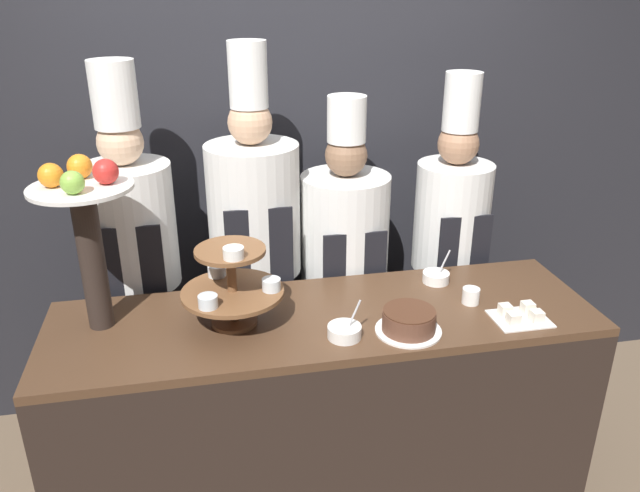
# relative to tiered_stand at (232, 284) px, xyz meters

# --- Properties ---
(wall_back) EXTENTS (10.00, 0.06, 2.80)m
(wall_back) POSITION_rel_tiered_stand_xyz_m (0.35, 0.94, 0.28)
(wall_back) COLOR #232328
(wall_back) RESTS_ON ground_plane
(buffet_counter) EXTENTS (2.13, 0.64, 0.95)m
(buffet_counter) POSITION_rel_tiered_stand_xyz_m (0.35, -0.00, -0.64)
(buffet_counter) COLOR black
(buffet_counter) RESTS_ON ground_plane
(tiered_stand) EXTENTS (0.38, 0.38, 0.35)m
(tiered_stand) POSITION_rel_tiered_stand_xyz_m (0.00, 0.00, 0.00)
(tiered_stand) COLOR brown
(tiered_stand) RESTS_ON buffet_counter
(fruit_pedestal) EXTENTS (0.36, 0.36, 0.64)m
(fruit_pedestal) POSITION_rel_tiered_stand_xyz_m (-0.49, 0.09, 0.25)
(fruit_pedestal) COLOR #2D231E
(fruit_pedestal) RESTS_ON buffet_counter
(cake_round) EXTENTS (0.25, 0.25, 0.09)m
(cake_round) POSITION_rel_tiered_stand_xyz_m (0.63, -0.18, -0.13)
(cake_round) COLOR white
(cake_round) RESTS_ON buffet_counter
(cup_white) EXTENTS (0.07, 0.07, 0.06)m
(cup_white) POSITION_rel_tiered_stand_xyz_m (0.94, -0.02, -0.14)
(cup_white) COLOR white
(cup_white) RESTS_ON buffet_counter
(cake_square_tray) EXTENTS (0.21, 0.17, 0.05)m
(cake_square_tray) POSITION_rel_tiered_stand_xyz_m (1.08, -0.18, -0.15)
(cake_square_tray) COLOR white
(cake_square_tray) RESTS_ON buffet_counter
(serving_bowl_near) EXTENTS (0.12, 0.12, 0.15)m
(serving_bowl_near) POSITION_rel_tiered_stand_xyz_m (0.39, -0.18, -0.15)
(serving_bowl_near) COLOR white
(serving_bowl_near) RESTS_ON buffet_counter
(serving_bowl_far) EXTENTS (0.11, 0.11, 0.15)m
(serving_bowl_far) POSITION_rel_tiered_stand_xyz_m (0.88, 0.18, -0.15)
(serving_bowl_far) COLOR white
(serving_bowl_far) RESTS_ON buffet_counter
(chef_left) EXTENTS (0.39, 0.39, 1.86)m
(chef_left) POSITION_rel_tiered_stand_xyz_m (-0.40, 0.55, -0.11)
(chef_left) COLOR #38332D
(chef_left) RESTS_ON ground_plane
(chef_center_left) EXTENTS (0.41, 0.41, 1.93)m
(chef_center_left) POSITION_rel_tiered_stand_xyz_m (0.14, 0.55, -0.09)
(chef_center_left) COLOR #28282D
(chef_center_left) RESTS_ON ground_plane
(chef_center_right) EXTENTS (0.41, 0.41, 1.69)m
(chef_center_right) POSITION_rel_tiered_stand_xyz_m (0.56, 0.55, -0.21)
(chef_center_right) COLOR #38332D
(chef_center_right) RESTS_ON ground_plane
(chef_right) EXTENTS (0.36, 0.36, 1.78)m
(chef_right) POSITION_rel_tiered_stand_xyz_m (1.09, 0.55, -0.16)
(chef_right) COLOR #28282D
(chef_right) RESTS_ON ground_plane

